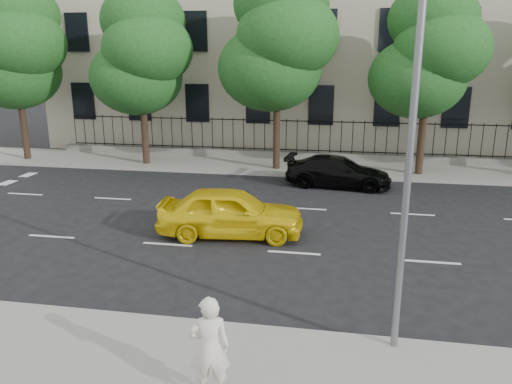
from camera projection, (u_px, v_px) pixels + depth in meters
The scene contains 13 objects.
ground at pixel (284, 290), 12.68m from camera, with size 120.00×120.00×0.00m, color black.
far_sidewalk at pixel (316, 168), 25.94m from camera, with size 60.00×4.00×0.15m, color gray.
lane_markings at pixel (301, 228), 17.19m from camera, with size 49.60×4.62×0.01m, color silver, non-canonical shape.
masonry_building at pixel (329, 1), 32.02m from camera, with size 34.60×12.11×18.50m.
iron_fence at pixel (318, 151), 27.40m from camera, with size 30.00×0.50×2.20m.
street_light at pixel (411, 91), 9.20m from camera, with size 0.25×3.32×8.05m.
tree_a at pixel (17, 47), 26.38m from camera, with size 5.71×5.31×9.39m.
tree_b at pixel (142, 53), 25.28m from camera, with size 5.53×5.12×8.97m.
tree_c at pixel (279, 40), 23.96m from camera, with size 5.89×5.50×9.80m.
tree_d at pixel (429, 53), 22.94m from camera, with size 5.34×4.94×8.84m.
yellow_taxi at pixel (231, 212), 16.30m from camera, with size 1.91×4.74×1.62m, color yellow.
black_sedan at pixel (338, 172), 22.40m from camera, with size 1.91×4.71×1.37m, color black.
woman_near at pixel (210, 348), 8.29m from camera, with size 0.68×0.45×1.88m, color silver.
Camera 1 is at (1.30, -11.49, 5.82)m, focal length 35.00 mm.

